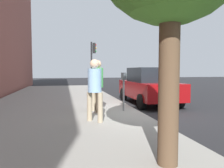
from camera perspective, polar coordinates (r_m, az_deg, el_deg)
The scene contains 8 objects.
ground_plane at distance 8.19m, azimuth 6.90°, elevation -7.95°, with size 80.00×80.00×0.00m, color #232326.
sidewalk_slab at distance 7.74m, azimuth -14.80°, elevation -8.16°, with size 28.00×6.00×0.15m, color gray.
parking_meter at distance 7.92m, azimuth 3.10°, elevation 0.19°, with size 0.36×0.12×1.41m.
pedestrian_at_meter at distance 7.76m, azimuth -3.86°, elevation 0.81°, with size 0.55×0.40×1.86m.
pedestrian_bystander at distance 6.23m, azimuth -4.60°, elevation -0.20°, with size 0.44×0.42×1.81m.
parking_officer at distance 8.13m, azimuth -4.42°, elevation 0.76°, with size 0.49×0.40×1.82m.
parked_sedan_near at distance 10.67m, azimuth 9.71°, elevation -0.43°, with size 4.40×1.97×1.77m.
traffic_signal at distance 16.25m, azimuth -5.10°, elevation 6.91°, with size 0.24×0.44×3.60m.
Camera 1 is at (-7.57, 2.66, 1.64)m, focal length 34.55 mm.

